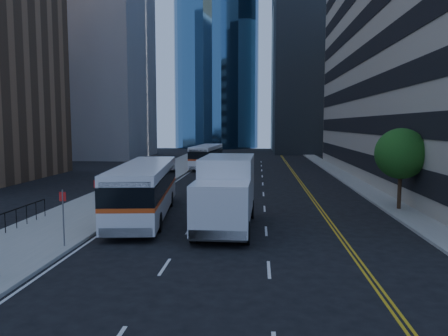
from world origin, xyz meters
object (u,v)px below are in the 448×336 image
object	(u,v)px
street_tree	(401,154)
bus_front	(145,188)
box_truck	(226,191)
bus_rear	(207,156)

from	to	relation	value
street_tree	bus_front	size ratio (longest dim) A/B	0.41
street_tree	box_truck	xyz separation A→B (m)	(-10.60, -5.52, -1.68)
box_truck	street_tree	bearing A→B (deg)	28.70
street_tree	bus_rear	size ratio (longest dim) A/B	0.46
bus_rear	street_tree	bearing A→B (deg)	-56.14
street_tree	bus_rear	distance (m)	30.74
bus_rear	box_truck	xyz separation A→B (m)	(4.83, -32.02, 0.41)
bus_front	bus_rear	xyz separation A→B (m)	(0.17, 29.56, -0.17)
box_truck	bus_front	bearing A→B (deg)	155.00
bus_rear	box_truck	distance (m)	32.38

